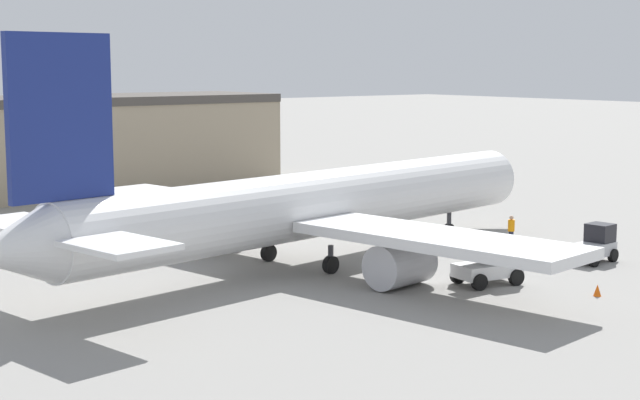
# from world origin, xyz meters

# --- Properties ---
(ground_plane) EXTENTS (400.00, 400.00, 0.00)m
(ground_plane) POSITION_xyz_m (0.00, 0.00, 0.00)
(ground_plane) COLOR gray
(airplane) EXTENTS (38.76, 32.17, 11.72)m
(airplane) POSITION_xyz_m (-1.04, -0.17, 3.12)
(airplane) COLOR silver
(airplane) RESTS_ON ground_plane
(ground_crew_worker) EXTENTS (0.39, 0.39, 1.76)m
(ground_crew_worker) POSITION_xyz_m (11.75, -2.89, 0.94)
(ground_crew_worker) COLOR #1E2338
(ground_crew_worker) RESTS_ON ground_plane
(baggage_tug) EXTENTS (2.89, 1.97, 1.99)m
(baggage_tug) POSITION_xyz_m (11.73, -8.73, 0.91)
(baggage_tug) COLOR #B2B2B7
(baggage_tug) RESTS_ON ground_plane
(belt_loader_truck) EXTENTS (3.35, 2.38, 2.01)m
(belt_loader_truck) POSITION_xyz_m (3.42, -8.99, 0.96)
(belt_loader_truck) COLOR silver
(belt_loader_truck) RESTS_ON ground_plane
(safety_cone_near) EXTENTS (0.36, 0.36, 0.55)m
(safety_cone_near) POSITION_xyz_m (5.37, -13.68, 0.28)
(safety_cone_near) COLOR #EF590F
(safety_cone_near) RESTS_ON ground_plane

